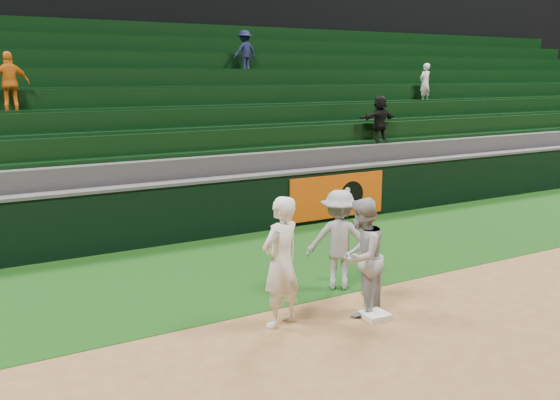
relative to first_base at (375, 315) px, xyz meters
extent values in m
plane|color=brown|center=(0.02, 0.09, -0.04)|extent=(70.00, 70.00, 0.00)
cube|color=black|center=(0.02, 3.09, -0.04)|extent=(36.00, 4.20, 0.01)
cube|color=black|center=(0.02, 17.54, 5.96)|extent=(40.00, 12.00, 12.00)
cube|color=silver|center=(0.00, 0.00, 0.00)|extent=(0.37, 0.37, 0.08)
imported|color=white|center=(-1.26, 0.47, 0.86)|extent=(0.75, 0.61, 1.80)
imported|color=#9EA1A8|center=(-0.07, 0.25, 0.81)|extent=(1.03, 0.97, 1.69)
imported|color=#979AA3|center=(0.30, 1.29, 0.77)|extent=(1.19, 1.06, 1.59)
cube|color=black|center=(0.02, 5.29, 0.56)|extent=(36.00, 0.35, 1.20)
cube|color=#D84C0A|center=(3.02, 5.10, 0.56)|extent=(2.60, 0.05, 1.00)
cylinder|color=black|center=(3.42, 5.07, 0.56)|extent=(0.64, 0.02, 0.64)
cylinder|color=white|center=(3.27, 5.05, 0.68)|extent=(0.14, 0.02, 0.14)
cube|color=#424244|center=(0.02, 5.29, 1.18)|extent=(36.00, 0.40, 0.06)
cube|color=#323235|center=(0.02, 6.02, 0.79)|extent=(36.00, 0.85, 1.65)
cube|color=black|center=(0.02, 6.27, 1.86)|extent=(36.00, 0.14, 0.50)
cube|color=black|center=(0.02, 6.10, 1.65)|extent=(36.00, 0.45, 0.08)
cube|color=#323235|center=(0.02, 6.87, 1.01)|extent=(36.00, 0.85, 2.10)
cube|color=black|center=(0.02, 7.12, 2.31)|extent=(36.00, 0.14, 0.50)
cube|color=black|center=(0.02, 6.95, 2.10)|extent=(36.00, 0.45, 0.08)
cube|color=#323235|center=(0.02, 7.72, 1.24)|extent=(36.00, 0.85, 2.55)
cube|color=black|center=(0.02, 7.97, 2.76)|extent=(36.00, 0.14, 0.50)
cube|color=black|center=(0.02, 7.80, 2.55)|extent=(36.00, 0.45, 0.08)
cube|color=#323235|center=(0.02, 8.57, 1.46)|extent=(36.00, 0.85, 3.00)
cube|color=black|center=(0.02, 8.82, 3.21)|extent=(36.00, 0.14, 0.50)
cube|color=black|center=(0.02, 8.65, 3.00)|extent=(36.00, 0.45, 0.08)
cube|color=#323235|center=(0.02, 9.42, 1.69)|extent=(36.00, 0.85, 3.45)
cube|color=black|center=(0.02, 9.67, 3.66)|extent=(36.00, 0.14, 0.50)
cube|color=black|center=(0.02, 9.50, 3.45)|extent=(36.00, 0.45, 0.08)
cube|color=#323235|center=(0.02, 10.27, 1.91)|extent=(36.00, 0.85, 3.90)
cube|color=black|center=(0.02, 10.52, 4.11)|extent=(36.00, 0.14, 0.50)
cube|color=black|center=(0.02, 10.35, 3.90)|extent=(36.00, 0.45, 0.08)
cube|color=#323235|center=(0.02, 11.12, 2.14)|extent=(36.00, 0.85, 4.35)
cube|color=black|center=(0.02, 11.37, 4.56)|extent=(36.00, 0.14, 0.50)
cube|color=black|center=(0.02, 11.20, 4.35)|extent=(36.00, 0.45, 0.08)
imported|color=#CA6513|center=(-3.50, 7.67, 3.16)|extent=(0.76, 0.33, 1.29)
imported|color=black|center=(4.93, 5.97, 2.21)|extent=(1.13, 0.41, 1.20)
imported|color=silver|center=(8.04, 7.67, 3.09)|extent=(0.45, 0.33, 1.15)
imported|color=#111538|center=(2.86, 9.37, 3.97)|extent=(0.78, 0.53, 1.12)
camera|label=1|loc=(-5.37, -6.44, 3.33)|focal=40.00mm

